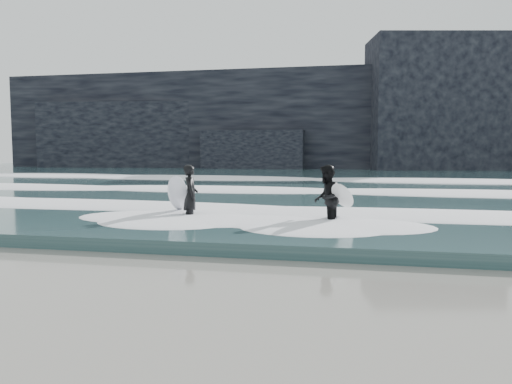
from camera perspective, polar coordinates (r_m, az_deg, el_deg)
ground at (r=7.15m, az=-8.58°, el=-12.63°), size 120.00×120.00×0.00m
sea at (r=35.52m, az=8.07°, el=1.60°), size 90.00×52.00×0.30m
headland at (r=52.52m, az=9.42°, el=7.92°), size 70.00×9.00×10.00m
foam_near at (r=15.67m, az=3.03°, el=-1.53°), size 60.00×3.20×0.20m
foam_mid at (r=22.58m, az=5.80°, el=0.46°), size 60.00×4.00×0.24m
foam_far at (r=31.52m, az=7.57°, el=1.75°), size 60.00×4.80×0.30m
surfer_left at (r=14.16m, az=-7.80°, el=-0.34°), size 1.26×1.91×1.72m
surfer_right at (r=13.12m, az=8.21°, el=-0.71°), size 1.13×1.83×1.75m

